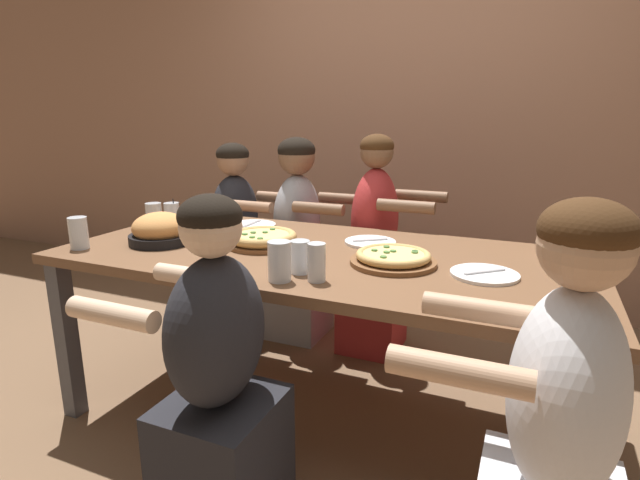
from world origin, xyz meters
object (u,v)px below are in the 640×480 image
(diner_far_left, at_px, (237,244))
(drinking_glass_a, at_px, (579,241))
(pizza_board_second, at_px, (393,258))
(diner_far_center, at_px, (375,256))
(empty_plate_c, at_px, (484,274))
(empty_plate_b, at_px, (370,242))
(cocktail_glass_blue, at_px, (172,213))
(drinking_glass_g, at_px, (300,257))
(drinking_glass_d, at_px, (279,263))
(drinking_glass_e, at_px, (79,233))
(diner_near_right, at_px, (553,470))
(diner_near_center, at_px, (219,394))
(empty_plate_a, at_px, (252,225))
(drinking_glass_c, at_px, (554,244))
(drinking_glass_f, at_px, (154,216))
(drinking_glass_h, at_px, (217,217))
(diner_far_midleft, at_px, (298,246))
(skillet_bowl, at_px, (161,231))
(drinking_glass_b, at_px, (317,262))
(pizza_board_main, at_px, (262,239))

(diner_far_left, bearing_deg, drinking_glass_a, 80.14)
(diner_far_left, bearing_deg, pizza_board_second, 57.25)
(drinking_glass_a, distance_m, diner_far_center, 1.03)
(pizza_board_second, xyz_separation_m, empty_plate_c, (0.33, -0.01, -0.02))
(empty_plate_b, relative_size, diner_far_left, 0.20)
(cocktail_glass_blue, relative_size, drinking_glass_g, 1.02)
(drinking_glass_a, xyz_separation_m, drinking_glass_d, (-0.94, -0.78, 0.01))
(drinking_glass_e, height_order, drinking_glass_g, drinking_glass_e)
(pizza_board_second, distance_m, empty_plate_c, 0.33)
(pizza_board_second, relative_size, drinking_glass_g, 2.76)
(diner_near_right, xyz_separation_m, diner_near_center, (-0.90, -0.00, -0.03))
(empty_plate_b, height_order, drinking_glass_g, drinking_glass_g)
(drinking_glass_g, distance_m, diner_far_center, 1.03)
(empty_plate_a, xyz_separation_m, empty_plate_c, (1.15, -0.35, 0.00))
(drinking_glass_g, bearing_deg, drinking_glass_a, 36.29)
(diner_near_right, bearing_deg, empty_plate_a, 53.84)
(drinking_glass_c, relative_size, drinking_glass_f, 1.10)
(pizza_board_second, relative_size, diner_near_center, 0.30)
(drinking_glass_g, relative_size, drinking_glass_h, 1.01)
(drinking_glass_d, distance_m, diner_far_midleft, 1.22)
(drinking_glass_a, bearing_deg, diner_far_midleft, 167.31)
(drinking_glass_h, distance_m, diner_far_left, 0.60)
(skillet_bowl, height_order, drinking_glass_c, skillet_bowl)
(drinking_glass_a, relative_size, drinking_glass_b, 0.85)
(empty_plate_c, xyz_separation_m, drinking_glass_b, (-0.51, -0.28, 0.06))
(empty_plate_b, distance_m, diner_far_midleft, 0.80)
(drinking_glass_f, bearing_deg, empty_plate_b, 6.36)
(drinking_glass_c, height_order, drinking_glass_h, drinking_glass_c)
(drinking_glass_h, height_order, diner_near_right, diner_near_right)
(empty_plate_b, relative_size, drinking_glass_b, 1.69)
(drinking_glass_d, height_order, diner_far_midleft, diner_far_midleft)
(drinking_glass_c, bearing_deg, empty_plate_c, -124.14)
(empty_plate_c, xyz_separation_m, diner_far_midleft, (-1.10, 0.77, -0.21))
(drinking_glass_c, distance_m, diner_far_left, 1.81)
(empty_plate_a, relative_size, drinking_glass_e, 1.78)
(drinking_glass_h, xyz_separation_m, diner_near_right, (1.54, -0.94, -0.28))
(pizza_board_main, height_order, drinking_glass_h, drinking_glass_h)
(drinking_glass_c, distance_m, diner_near_center, 1.36)
(empty_plate_c, bearing_deg, empty_plate_b, 151.83)
(drinking_glass_b, bearing_deg, diner_near_right, -26.57)
(drinking_glass_h, bearing_deg, empty_plate_b, -1.00)
(empty_plate_c, xyz_separation_m, drinking_glass_e, (-1.59, -0.30, 0.06))
(empty_plate_c, distance_m, drinking_glass_e, 1.62)
(drinking_glass_c, bearing_deg, diner_near_center, -132.10)
(empty_plate_c, height_order, drinking_glass_d, drinking_glass_d)
(drinking_glass_c, bearing_deg, drinking_glass_h, -178.43)
(empty_plate_b, distance_m, diner_far_left, 1.15)
(cocktail_glass_blue, relative_size, drinking_glass_c, 0.89)
(drinking_glass_d, relative_size, diner_far_midleft, 0.12)
(drinking_glass_a, xyz_separation_m, drinking_glass_b, (-0.83, -0.73, 0.02))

